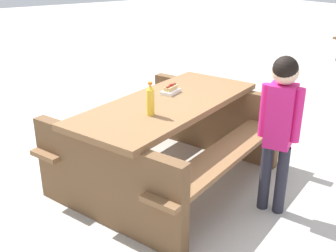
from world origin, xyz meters
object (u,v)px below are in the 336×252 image
Objects in this scene: hotdog_tray at (171,90)px; child_in_coat at (280,117)px; picnic_table at (168,135)px; soda_bottle at (150,100)px.

hotdog_tray is 1.04m from child_in_coat.
child_in_coat reaches higher than picnic_table.
soda_bottle is 0.96m from child_in_coat.
picnic_table is at bearing 115.36° from child_in_coat.
hotdog_tray is at bearing 104.47° from child_in_coat.
hotdog_tray is at bearing 38.71° from soda_bottle.
child_in_coat is at bearing -75.53° from hotdog_tray.
soda_bottle reaches higher than hotdog_tray.
soda_bottle is 1.24× the size of hotdog_tray.
hotdog_tray is 0.17× the size of child_in_coat.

